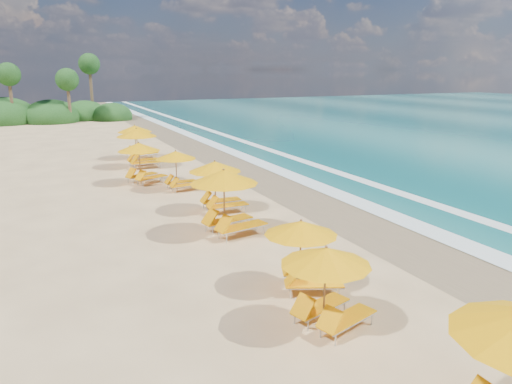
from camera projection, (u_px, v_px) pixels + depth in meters
ground at (256, 220)px, 20.10m from camera, size 160.00×160.00×0.00m
wet_sand at (336, 208)px, 21.72m from camera, size 4.00×160.00×0.01m
surf_foam at (384, 201)px, 22.82m from camera, size 4.00×160.00×0.01m
station_2 at (329, 281)px, 11.41m from camera, size 2.73×2.66×2.17m
station_3 at (306, 250)px, 13.50m from camera, size 2.73×2.71×2.09m
station_4 at (229, 197)px, 17.97m from camera, size 3.10×2.96×2.59m
station_5 at (219, 183)px, 21.01m from camera, size 2.53×2.34×2.32m
station_6 at (179, 168)px, 24.81m from camera, size 2.37×2.21×2.12m
station_7 at (142, 160)px, 26.24m from camera, size 3.05×3.03×2.34m
station_8 at (140, 145)px, 30.50m from camera, size 2.76×2.54×2.57m
station_9 at (138, 139)px, 33.65m from camera, size 2.97×2.87×2.42m
treeline at (14, 115)px, 55.83m from camera, size 25.80×8.80×9.74m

